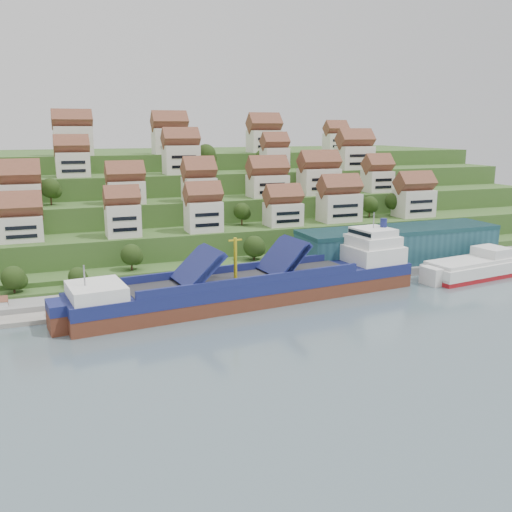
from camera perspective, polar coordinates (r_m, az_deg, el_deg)
name	(u,v)px	position (r m, az deg, el deg)	size (l,w,h in m)	color
ground	(251,304)	(134.15, -0.50, -4.79)	(300.00, 300.00, 0.00)	slate
quay	(301,276)	(154.61, 4.53, -2.03)	(180.00, 14.00, 2.20)	gray
hillside	(160,204)	(229.83, -9.53, 5.13)	(260.00, 128.00, 31.00)	#2D4C1E
hillside_village	(189,178)	(186.88, -6.67, 7.74)	(160.34, 61.81, 29.76)	silver
hillside_trees	(175,211)	(169.34, -8.05, 4.44)	(144.04, 62.86, 31.60)	#274015
warehouse	(398,244)	(170.72, 14.04, 1.14)	(60.00, 15.00, 10.00)	#204C57
flagpole	(303,260)	(148.05, 4.74, -0.39)	(1.28, 0.16, 8.00)	gray
cargo_ship	(261,286)	(135.64, 0.55, -3.03)	(86.18, 22.14, 19.00)	#5F2D1D
second_ship	(474,268)	(168.03, 20.99, -1.14)	(30.36, 14.75, 8.45)	maroon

